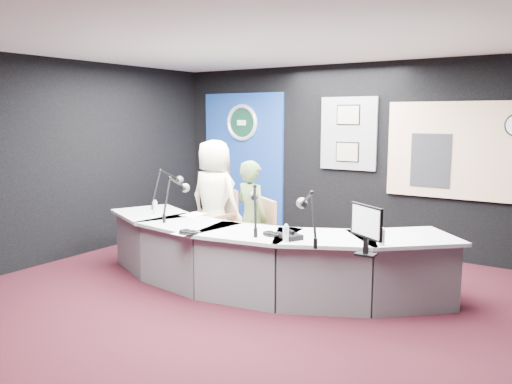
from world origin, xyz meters
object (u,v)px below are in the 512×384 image
Objects in this scene: person_man at (214,199)px; broadcast_desk at (255,256)px; armchair_right at (252,236)px; armchair_left at (215,227)px; person_woman at (252,218)px.

broadcast_desk is at bearing 149.34° from person_man.
person_man reaches higher than armchair_right.
armchair_right is 0.59× the size of person_man.
armchair_left is 0.97m from armchair_right.
person_woman reaches higher than armchair_right.
armchair_right is 0.68× the size of person_woman.
person_man is at bearing -169.08° from armchair_right.
person_woman reaches higher than armchair_left.
person_man is at bearing 146.88° from broadcast_desk.
armchair_left is (-1.22, 0.80, 0.06)m from broadcast_desk.
armchair_left is 0.40m from person_man.
armchair_left is 0.88× the size of armchair_right.
person_man reaches higher than broadcast_desk.
armchair_left is at bearing -169.08° from armchair_right.
armchair_left reaches higher than broadcast_desk.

